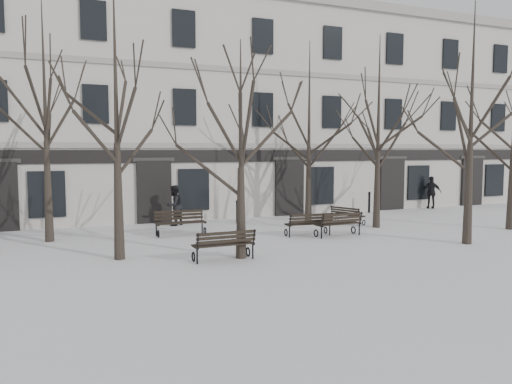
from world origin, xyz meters
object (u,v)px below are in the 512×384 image
bench_2 (339,223)px  tree_0 (116,85)px  bench_1 (224,244)px  bench_3 (180,222)px  tree_1 (241,123)px  bench_4 (309,223)px  tree_2 (472,94)px  bench_5 (347,215)px

bench_2 → tree_0: bearing=2.5°
bench_1 → bench_3: 5.03m
tree_1 → bench_4: (3.92, 2.75, -3.72)m
tree_1 → bench_3: bearing=98.5°
tree_2 → bench_2: (-3.45, 3.13, -4.86)m
bench_1 → bench_2: 6.07m
tree_2 → bench_5: 7.73m
tree_0 → bench_5: tree_0 is taller
tree_0 → bench_4: bearing=11.0°
tree_2 → bench_4: tree_2 is taller
bench_4 → bench_5: bench_4 is taller
tree_2 → bench_5: size_ratio=5.13×
tree_1 → bench_1: tree_1 is taller
bench_2 → bench_4: size_ratio=1.03×
bench_5 → bench_1: bearing=102.0°
bench_5 → tree_2: bearing=172.0°
tree_0 → bench_4: (7.48, 1.45, -4.87)m
bench_3 → bench_5: size_ratio=1.18×
tree_1 → bench_1: size_ratio=3.51×
bench_4 → bench_5: size_ratio=1.12×
tree_0 → bench_2: (8.54, 0.91, -4.85)m
bench_2 → bench_1: bearing=19.3°
bench_3 → bench_4: (4.65, -2.12, -0.04)m
bench_1 → bench_2: (5.59, 2.36, -0.00)m
tree_1 → bench_2: bearing=23.9°
bench_3 → bench_4: bearing=-23.9°
bench_2 → bench_3: bearing=-28.6°
tree_1 → tree_0: bearing=160.0°
tree_2 → bench_3: tree_2 is taller
bench_4 → bench_2: bearing=156.3°
tree_0 → bench_2: tree_0 is taller
tree_2 → bench_5: tree_2 is taller
tree_2 → bench_1: (-9.04, 0.77, -4.86)m
bench_2 → bench_3: size_ratio=0.98×
bench_2 → bench_4: 1.19m
tree_2 → tree_1: bearing=173.8°
bench_4 → bench_5: 3.81m
bench_5 → tree_0: bearing=87.5°
bench_5 → bench_4: bearing=102.7°
tree_1 → bench_1: 3.76m
bench_4 → bench_1: bearing=36.3°
bench_1 → bench_4: bearing=-148.6°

